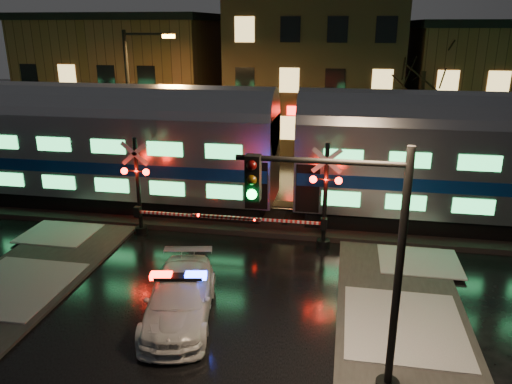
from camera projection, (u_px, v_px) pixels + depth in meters
ground at (219, 266)px, 18.92m from camera, size 120.00×120.00×0.00m
ballast at (245, 216)px, 23.55m from camera, size 90.00×4.20×0.24m
building_left at (129, 79)px, 40.20m from camera, size 14.00×10.00×9.00m
building_mid at (316, 66)px, 37.73m from camera, size 12.00×11.00×11.50m
building_right at (498, 90)px, 35.55m from camera, size 12.00×10.00×8.50m
train at (287, 150)px, 22.18m from camera, size 51.00×3.12×5.92m
police_car at (180, 298)px, 15.34m from camera, size 2.82×5.13×1.57m
crossing_signal_right at (316, 206)px, 19.92m from camera, size 6.18×0.67×4.38m
crossing_signal_left at (146, 197)px, 21.14m from camera, size 6.05×0.67×4.28m
traffic_light at (355, 269)px, 11.50m from camera, size 4.07×0.72×6.29m
streetlight at (134, 99)px, 26.93m from camera, size 2.82×0.30×8.45m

